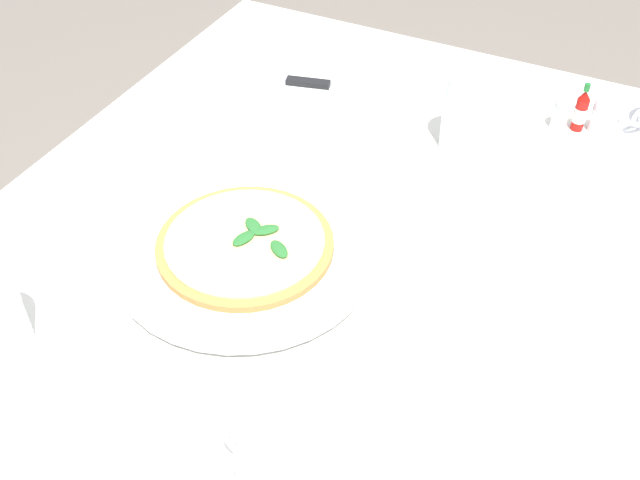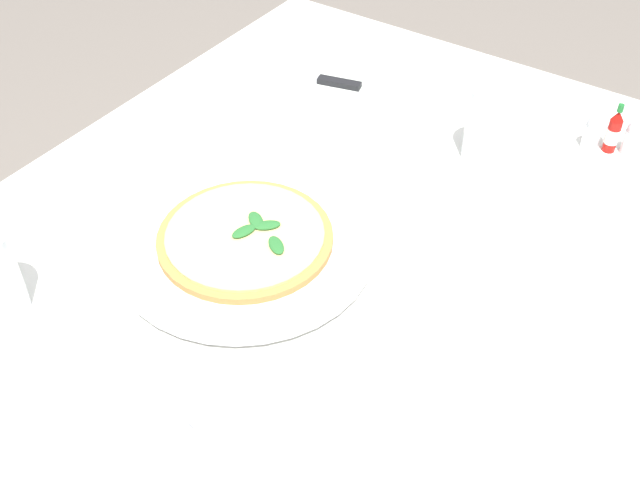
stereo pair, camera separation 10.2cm
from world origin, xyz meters
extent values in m
cube|color=white|center=(0.00, 0.00, 0.73)|extent=(1.12, 1.12, 0.02)
cube|color=white|center=(0.00, -0.55, 0.58)|extent=(1.12, 0.01, 0.28)
cube|color=white|center=(0.55, 0.00, 0.58)|extent=(0.01, 1.12, 0.28)
cylinder|color=brown|center=(0.47, -0.47, 0.36)|extent=(0.06, 0.06, 0.72)
cylinder|color=white|center=(0.17, 0.11, 0.74)|extent=(0.21, 0.21, 0.01)
cylinder|color=white|center=(0.17, 0.11, 0.75)|extent=(0.35, 0.35, 0.01)
cylinder|color=#C68E47|center=(0.17, 0.11, 0.76)|extent=(0.23, 0.23, 0.01)
cylinder|color=#F4DB8E|center=(0.17, 0.11, 0.77)|extent=(0.21, 0.21, 0.00)
ellipsoid|color=#2D7533|center=(0.17, 0.11, 0.77)|extent=(0.03, 0.04, 0.01)
ellipsoid|color=#2D7533|center=(0.15, 0.08, 0.77)|extent=(0.04, 0.04, 0.01)
ellipsoid|color=#2D7533|center=(0.17, 0.08, 0.77)|extent=(0.04, 0.04, 0.01)
ellipsoid|color=#2D7533|center=(0.12, 0.11, 0.77)|extent=(0.04, 0.04, 0.01)
cylinder|color=white|center=(-0.03, 0.39, 0.77)|extent=(0.08, 0.08, 0.06)
torus|color=white|center=(0.02, 0.38, 0.78)|extent=(0.04, 0.01, 0.03)
cylinder|color=black|center=(-0.03, 0.39, 0.80)|extent=(0.07, 0.07, 0.00)
cylinder|color=white|center=(-0.01, -0.26, 0.80)|extent=(0.07, 0.07, 0.12)
cylinder|color=silver|center=(-0.01, -0.26, 0.78)|extent=(0.07, 0.07, 0.08)
cube|color=white|center=(0.32, -0.28, 0.75)|extent=(0.25, 0.19, 0.02)
cube|color=silver|center=(0.37, -0.26, 0.76)|extent=(0.12, 0.05, 0.01)
cube|color=black|center=(0.27, -0.29, 0.76)|extent=(0.08, 0.04, 0.01)
cylinder|color=#B7140F|center=(-0.16, -0.39, 0.76)|extent=(0.02, 0.02, 0.05)
cylinder|color=white|center=(-0.16, -0.39, 0.76)|extent=(0.02, 0.02, 0.02)
cone|color=#B7140F|center=(-0.16, -0.39, 0.80)|extent=(0.02, 0.02, 0.02)
cylinder|color=#1E722D|center=(-0.16, -0.39, 0.81)|extent=(0.01, 0.01, 0.01)
cylinder|color=white|center=(-0.13, -0.38, 0.76)|extent=(0.03, 0.03, 0.04)
cylinder|color=white|center=(-0.13, -0.38, 0.75)|extent=(0.02, 0.02, 0.03)
sphere|color=silver|center=(-0.13, -0.38, 0.78)|extent=(0.02, 0.02, 0.02)
cylinder|color=white|center=(-0.19, -0.40, 0.76)|extent=(0.03, 0.03, 0.04)
cylinder|color=#38332D|center=(-0.19, -0.40, 0.75)|extent=(0.02, 0.02, 0.03)
sphere|color=silver|center=(-0.19, -0.40, 0.78)|extent=(0.02, 0.02, 0.02)
camera|label=1|loc=(-0.25, 0.73, 1.44)|focal=43.23mm
camera|label=2|loc=(-0.34, 0.68, 1.44)|focal=43.23mm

